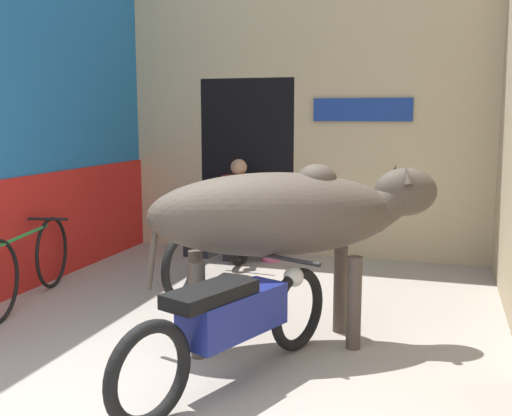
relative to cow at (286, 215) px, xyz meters
name	(u,v)px	position (x,y,z in m)	size (l,w,h in m)	color
wall_left_shopfront	(14,90)	(-2.91, 0.66, 0.97)	(0.25, 4.57, 4.08)	#236BAD
wall_back_with_doorway	(287,119)	(-0.84, 3.21, 0.69)	(4.50, 0.93, 4.08)	#C6B289
cow	(286,215)	(0.00, 0.00, 0.00)	(2.19, 1.40, 1.38)	#4C4238
motorcycle_near	(234,320)	(-0.15, -0.77, -0.57)	(0.89, 1.95, 0.74)	black
motorcycle_far	(212,241)	(-1.18, 1.47, -0.58)	(0.58, 2.02, 0.74)	black
bicycle	(28,264)	(-2.52, 0.23, -0.63)	(0.54, 1.77, 0.74)	black
shopkeeper_seated	(238,207)	(-1.25, 2.48, -0.36)	(0.38, 0.33, 1.21)	#282833
plastic_stool	(271,242)	(-0.83, 2.48, -0.77)	(0.32, 0.32, 0.42)	#DB6093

